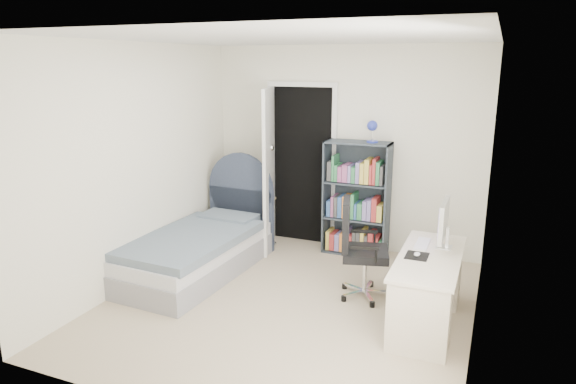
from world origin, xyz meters
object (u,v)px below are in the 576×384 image
at_px(bookcase, 357,204).
at_px(office_chair, 358,244).
at_px(nightstand, 254,208).
at_px(desk, 428,286).
at_px(floor_lamp, 270,205).
at_px(bed, 201,248).

xyz_separation_m(bookcase, office_chair, (0.33, -1.17, -0.08)).
relative_size(nightstand, desk, 0.48).
relative_size(floor_lamp, desk, 0.99).
xyz_separation_m(nightstand, bookcase, (1.39, 0.01, 0.21)).
distance_m(floor_lamp, desk, 2.52).
distance_m(nightstand, desk, 2.84).
bearing_deg(bed, floor_lamp, 71.17).
height_order(nightstand, bookcase, bookcase).
bearing_deg(office_chair, desk, -21.57).
height_order(bed, floor_lamp, floor_lamp).
relative_size(bed, bookcase, 1.22).
distance_m(bed, office_chair, 1.80).
height_order(bed, nightstand, bed).
bearing_deg(nightstand, desk, -30.60).
xyz_separation_m(desk, office_chair, (-0.73, 0.29, 0.20)).
height_order(bookcase, desk, bookcase).
height_order(nightstand, floor_lamp, floor_lamp).
bearing_deg(bookcase, office_chair, -74.42).
distance_m(bed, floor_lamp, 1.15).
bearing_deg(floor_lamp, nightstand, 154.78).
height_order(floor_lamp, desk, floor_lamp).
xyz_separation_m(floor_lamp, desk, (2.15, -1.31, -0.18)).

